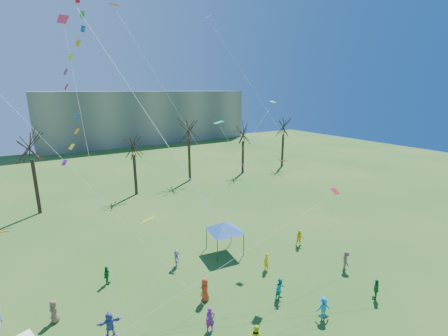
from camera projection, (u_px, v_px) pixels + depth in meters
distant_building at (147, 117)px, 93.76m from camera, size 60.00×14.00×15.00m
bare_tree_row at (142, 145)px, 47.11m from camera, size 69.23×9.39×11.54m
big_box_kite at (81, 84)px, 14.71m from camera, size 5.09×5.87×21.69m
canopy_tent_blue at (225, 227)px, 30.12m from camera, size 4.18×4.18×3.16m
festival_crowd at (183, 314)px, 20.99m from camera, size 27.01×13.91×1.85m
small_kites_aloft at (185, 119)px, 23.12m from camera, size 26.08×17.07×32.91m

